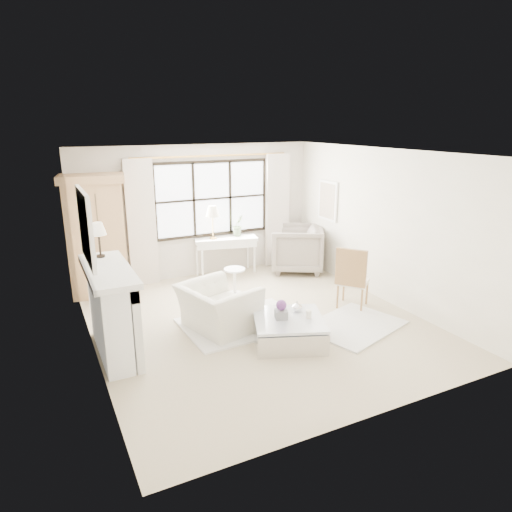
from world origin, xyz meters
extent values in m
plane|color=#C0AF8F|center=(0.00, 0.00, 0.00)|extent=(5.50, 5.50, 0.00)
plane|color=white|center=(0.00, 0.00, 2.70)|extent=(5.50, 5.50, 0.00)
plane|color=beige|center=(0.00, 2.75, 1.35)|extent=(5.00, 0.00, 5.00)
plane|color=white|center=(0.00, -2.75, 1.35)|extent=(5.00, 0.00, 5.00)
plane|color=white|center=(-2.50, 0.00, 1.35)|extent=(0.00, 5.50, 5.50)
plane|color=white|center=(2.50, 0.00, 1.35)|extent=(0.00, 5.50, 5.50)
cube|color=silver|center=(0.30, 2.73, 1.60)|extent=(2.40, 0.02, 1.50)
cylinder|color=#C39043|center=(0.30, 2.67, 2.47)|extent=(3.30, 0.04, 0.04)
cube|color=beige|center=(-1.20, 2.65, 1.24)|extent=(0.55, 0.10, 2.47)
cube|color=beige|center=(1.80, 2.65, 1.24)|extent=(0.55, 0.10, 2.47)
cube|color=silver|center=(-2.29, 0.00, 0.59)|extent=(0.34, 1.50, 1.18)
cube|color=#B8B8C0|center=(-2.12, 0.00, 0.53)|extent=(0.03, 1.22, 0.97)
cube|color=black|center=(-2.11, 0.00, 0.32)|extent=(0.06, 0.52, 0.50)
cube|color=silver|center=(-2.25, 0.00, 1.22)|extent=(0.58, 1.66, 0.08)
cube|color=silver|center=(-2.47, 0.00, 1.84)|extent=(0.05, 1.15, 0.95)
cube|color=silver|center=(-2.44, 0.00, 1.84)|extent=(0.02, 1.00, 0.80)
cube|color=white|center=(2.47, 1.70, 1.55)|extent=(0.04, 0.62, 0.82)
cube|color=#BFAC94|center=(2.45, 1.70, 1.55)|extent=(0.01, 0.52, 0.72)
cylinder|color=black|center=(-2.25, 0.56, 1.27)|extent=(0.12, 0.12, 0.03)
cylinder|color=black|center=(-2.25, 0.56, 1.44)|extent=(0.03, 0.03, 0.30)
cone|color=beige|center=(-2.25, 0.56, 1.68)|extent=(0.22, 0.22, 0.18)
cube|color=tan|center=(-2.06, 2.46, 1.05)|extent=(1.09, 0.76, 2.10)
cube|color=tan|center=(-2.06, 2.46, 2.17)|extent=(1.22, 0.88, 0.14)
cube|color=white|center=(0.49, 2.51, 0.68)|extent=(1.30, 0.67, 0.14)
cube|color=white|center=(0.49, 2.51, 0.77)|extent=(1.37, 0.72, 0.06)
cylinder|color=#AB823B|center=(0.22, 2.52, 0.82)|extent=(0.14, 0.14, 0.03)
cylinder|color=#AB823B|center=(0.22, 2.52, 1.06)|extent=(0.02, 0.02, 0.46)
cone|color=#EFE0C3|center=(0.22, 2.52, 1.38)|extent=(0.28, 0.28, 0.22)
imported|color=#5E764F|center=(0.79, 2.53, 1.03)|extent=(0.29, 0.25, 0.46)
cylinder|color=white|center=(0.18, 1.34, 0.01)|extent=(0.26, 0.26, 0.03)
cylinder|color=white|center=(0.18, 1.34, 0.25)|extent=(0.06, 0.06, 0.44)
cylinder|color=white|center=(0.18, 1.34, 0.49)|extent=(0.40, 0.40, 0.03)
cube|color=white|center=(-0.24, 0.07, 0.02)|extent=(1.94, 1.41, 0.03)
cube|color=silver|center=(1.31, -0.80, 0.01)|extent=(1.77, 1.52, 0.03)
imported|color=white|center=(-0.66, 0.05, 0.36)|extent=(1.23, 1.33, 0.73)
imported|color=gray|center=(1.95, 2.06, 0.49)|extent=(1.47, 1.46, 0.99)
cube|color=silver|center=(1.79, -0.12, 0.46)|extent=(0.66, 0.66, 0.07)
cube|color=#A27443|center=(1.61, -0.26, 0.78)|extent=(0.34, 0.41, 0.60)
cube|color=silver|center=(0.11, -0.79, 0.16)|extent=(1.30, 1.30, 0.32)
cube|color=silver|center=(0.11, -0.79, 0.36)|extent=(1.30, 1.30, 0.04)
cube|color=slate|center=(0.00, -0.75, 0.45)|extent=(0.22, 0.22, 0.13)
sphere|color=#5E2D72|center=(0.00, -0.75, 0.59)|extent=(0.16, 0.16, 0.16)
cylinder|color=beige|center=(0.36, -0.92, 0.44)|extent=(0.08, 0.08, 0.12)
imported|color=silver|center=(0.34, -0.63, 0.46)|extent=(0.18, 0.18, 0.16)
camera|label=1|loc=(-3.04, -6.06, 3.14)|focal=32.00mm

